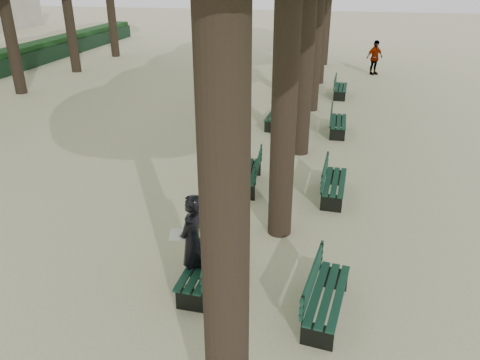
# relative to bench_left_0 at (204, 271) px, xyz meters

# --- Properties ---
(ground) EXTENTS (120.00, 120.00, 0.00)m
(ground) POSITION_rel_bench_left_0_xyz_m (-0.37, -0.85, -0.27)
(ground) COLOR beige
(ground) RESTS_ON ground
(bench_left_0) EXTENTS (0.63, 1.82, 0.92)m
(bench_left_0) POSITION_rel_bench_left_0_xyz_m (0.00, 0.00, 0.00)
(bench_left_0) COLOR black
(bench_left_0) RESTS_ON ground
(bench_left_1) EXTENTS (0.70, 1.84, 0.92)m
(bench_left_1) POSITION_rel_bench_left_0_xyz_m (-0.00, 4.33, 0.00)
(bench_left_1) COLOR black
(bench_left_1) RESTS_ON ground
(bench_left_2) EXTENTS (0.68, 1.83, 0.92)m
(bench_left_2) POSITION_rel_bench_left_0_xyz_m (-0.00, 9.69, 0.00)
(bench_left_2) COLOR black
(bench_left_2) RESTS_ON ground
(bench_left_3) EXTENTS (0.68, 1.83, 0.92)m
(bench_left_3) POSITION_rel_bench_left_0_xyz_m (-0.00, 14.85, 0.00)
(bench_left_3) COLOR black
(bench_left_3) RESTS_ON ground
(bench_right_0) EXTENTS (0.80, 1.86, 0.92)m
(bench_right_0) POSITION_rel_bench_left_0_xyz_m (2.27, -0.42, 0.00)
(bench_right_0) COLOR black
(bench_right_0) RESTS_ON ground
(bench_right_1) EXTENTS (0.65, 1.82, 0.92)m
(bench_right_1) POSITION_rel_bench_left_0_xyz_m (2.27, 4.15, 0.00)
(bench_right_1) COLOR black
(bench_right_1) RESTS_ON ground
(bench_right_2) EXTENTS (0.57, 1.80, 0.92)m
(bench_right_2) POSITION_rel_bench_left_0_xyz_m (2.27, 9.33, 0.00)
(bench_right_2) COLOR black
(bench_right_2) RESTS_ON ground
(bench_right_3) EXTENTS (0.62, 1.81, 0.92)m
(bench_right_3) POSITION_rel_bench_left_0_xyz_m (2.27, 14.54, 0.00)
(bench_right_3) COLOR black
(bench_right_3) RESTS_ON ground
(man_with_map) EXTENTS (0.69, 0.80, 1.86)m
(man_with_map) POSITION_rel_bench_left_0_xyz_m (-0.17, -0.06, 0.66)
(man_with_map) COLOR black
(man_with_map) RESTS_ON ground
(pedestrian_c) EXTENTS (1.06, 0.95, 1.82)m
(pedestrian_c) POSITION_rel_bench_left_0_xyz_m (3.95, 19.83, 0.64)
(pedestrian_c) COLOR #262628
(pedestrian_c) RESTS_ON ground
(pedestrian_b) EXTENTS (1.17, 0.92, 1.79)m
(pedestrian_b) POSITION_rel_bench_left_0_xyz_m (-0.48, 24.66, 0.62)
(pedestrian_b) COLOR #262628
(pedestrian_b) RESTS_ON ground
(pedestrian_d) EXTENTS (0.52, 0.96, 1.87)m
(pedestrian_d) POSITION_rel_bench_left_0_xyz_m (0.67, 29.00, 0.66)
(pedestrian_d) COLOR #262628
(pedestrian_d) RESTS_ON ground
(pedestrian_a) EXTENTS (0.95, 0.49, 1.86)m
(pedestrian_a) POSITION_rel_bench_left_0_xyz_m (-5.91, 25.17, 0.66)
(pedestrian_a) COLOR #262628
(pedestrian_a) RESTS_ON ground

